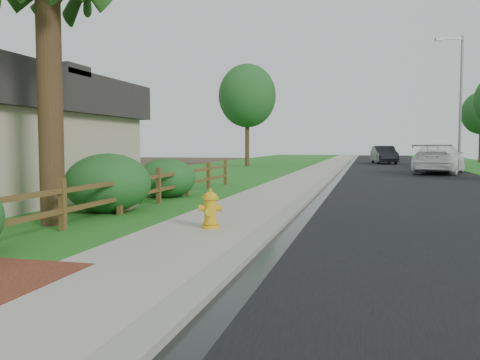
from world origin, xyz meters
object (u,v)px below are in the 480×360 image
(ranch_fence, at_px, (141,188))
(fire_hydrant, at_px, (210,210))
(streetlight, at_px, (459,94))
(dark_car_mid, at_px, (434,157))
(white_suv, at_px, (439,158))

(ranch_fence, height_order, fire_hydrant, ranch_fence)
(ranch_fence, height_order, streetlight, streetlight)
(dark_car_mid, bearing_deg, fire_hydrant, 68.52)
(streetlight, bearing_deg, ranch_fence, -114.49)
(ranch_fence, distance_m, streetlight, 29.66)
(streetlight, bearing_deg, dark_car_mid, 128.37)
(ranch_fence, distance_m, dark_car_mid, 30.32)
(white_suv, height_order, dark_car_mid, white_suv)
(dark_car_mid, bearing_deg, white_suv, 78.13)
(white_suv, bearing_deg, dark_car_mid, -79.88)
(dark_car_mid, bearing_deg, ranch_fence, 61.95)
(ranch_fence, height_order, dark_car_mid, dark_car_mid)
(fire_hydrant, bearing_deg, ranch_fence, 134.97)
(white_suv, relative_size, streetlight, 0.66)
(white_suv, height_order, streetlight, streetlight)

